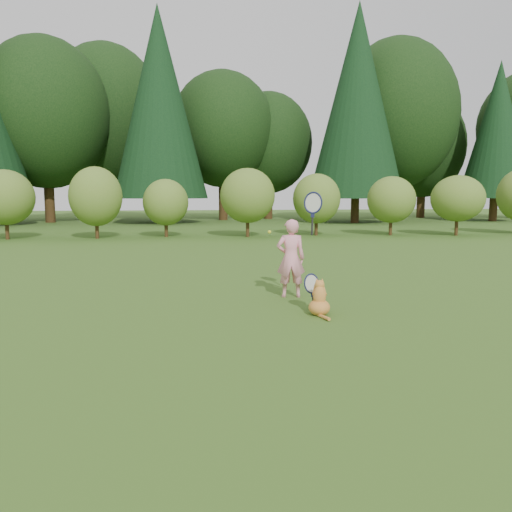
{
  "coord_description": "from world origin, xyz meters",
  "views": [
    {
      "loc": [
        -0.97,
        -7.22,
        1.69
      ],
      "look_at": [
        0.2,
        0.8,
        0.7
      ],
      "focal_mm": 35.0,
      "sensor_mm": 36.0,
      "label": 1
    }
  ],
  "objects": [
    {
      "name": "ground",
      "position": [
        0.0,
        0.0,
        0.0
      ],
      "size": [
        100.0,
        100.0,
        0.0
      ],
      "primitive_type": "plane",
      "color": "#335317",
      "rests_on": "ground"
    },
    {
      "name": "shrub_row",
      "position": [
        0.0,
        13.0,
        1.4
      ],
      "size": [
        28.0,
        3.0,
        2.8
      ],
      "primitive_type": null,
      "color": "#5A7925",
      "rests_on": "ground"
    },
    {
      "name": "woodland_backdrop",
      "position": [
        0.0,
        23.0,
        7.5
      ],
      "size": [
        48.0,
        10.0,
        15.0
      ],
      "primitive_type": null,
      "color": "black",
      "rests_on": "ground"
    },
    {
      "name": "child",
      "position": [
        0.8,
        0.8,
        0.68
      ],
      "size": [
        0.74,
        0.47,
        1.95
      ],
      "rotation": [
        0.0,
        0.0,
        3.02
      ],
      "color": "pink",
      "rests_on": "ground"
    },
    {
      "name": "cat",
      "position": [
        0.92,
        -0.47,
        0.27
      ],
      "size": [
        0.45,
        0.72,
        0.71
      ],
      "rotation": [
        0.0,
        0.0,
        -0.24
      ],
      "color": "#C67426",
      "rests_on": "ground"
    },
    {
      "name": "tennis_ball",
      "position": [
        0.61,
        1.89,
        1.01
      ],
      "size": [
        0.06,
        0.06,
        0.06
      ],
      "color": "yellow",
      "rests_on": "ground"
    }
  ]
}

